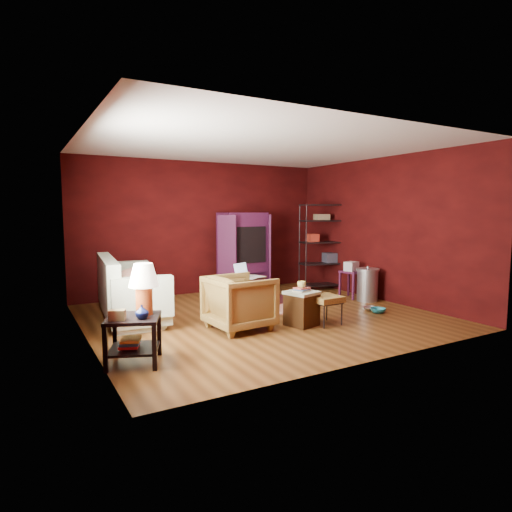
# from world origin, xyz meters

# --- Properties ---
(room) EXTENTS (5.54, 5.04, 2.84)m
(room) POSITION_xyz_m (-0.04, -0.01, 1.40)
(room) COLOR brown
(room) RESTS_ON ground
(sofa) EXTENTS (0.71, 1.96, 0.75)m
(sofa) POSITION_xyz_m (-1.95, 0.95, 0.38)
(sofa) COLOR #B6C2A7
(sofa) RESTS_ON ground
(armchair) EXTENTS (0.87, 0.92, 0.89)m
(armchair) POSITION_xyz_m (-0.67, -0.49, 0.45)
(armchair) COLOR black
(armchair) RESTS_ON ground
(pet_bowl_steel) EXTENTS (0.25, 0.11, 0.25)m
(pet_bowl_steel) POSITION_xyz_m (1.90, -0.56, 0.12)
(pet_bowl_steel) COLOR silver
(pet_bowl_steel) RESTS_ON ground
(pet_bowl_turquoise) EXTENTS (0.27, 0.17, 0.26)m
(pet_bowl_turquoise) POSITION_xyz_m (1.88, -0.78, 0.13)
(pet_bowl_turquoise) COLOR teal
(pet_bowl_turquoise) RESTS_ON ground
(vase) EXTENTS (0.19, 0.19, 0.15)m
(vase) POSITION_xyz_m (-2.35, -1.33, 0.63)
(vase) COLOR #0D1645
(vase) RESTS_ON side_table
(mug) EXTENTS (0.14, 0.12, 0.13)m
(mug) POSITION_xyz_m (0.22, -0.82, 0.66)
(mug) COLOR #DFD86D
(mug) RESTS_ON hamper
(side_table) EXTENTS (0.76, 0.76, 1.15)m
(side_table) POSITION_xyz_m (-2.33, -1.16, 0.69)
(side_table) COLOR black
(side_table) RESTS_ON ground
(sofa_cushions) EXTENTS (1.11, 2.31, 0.93)m
(sofa_cushions) POSITION_xyz_m (-1.97, 0.95, 0.46)
(sofa_cushions) COLOR #B6C2A7
(sofa_cushions) RESTS_ON sofa
(hamper) EXTENTS (0.53, 0.53, 0.61)m
(hamper) POSITION_xyz_m (0.25, -0.79, 0.28)
(hamper) COLOR #472810
(hamper) RESTS_ON ground
(footstool) EXTENTS (0.45, 0.45, 0.45)m
(footstool) POSITION_xyz_m (0.60, -0.93, 0.39)
(footstool) COLOR black
(footstool) RESTS_ON ground
(rug_round) EXTENTS (1.67, 1.67, 0.01)m
(rug_round) POSITION_xyz_m (0.56, 0.66, 0.01)
(rug_round) COLOR beige
(rug_round) RESTS_ON ground
(rug_oriental) EXTENTS (1.43, 1.12, 0.01)m
(rug_oriental) POSITION_xyz_m (0.69, 1.01, 0.02)
(rug_oriental) COLOR #53161E
(rug_oriental) RESTS_ON ground
(laptop_desk) EXTENTS (0.76, 0.67, 0.79)m
(laptop_desk) POSITION_xyz_m (0.16, 0.83, 0.49)
(laptop_desk) COLOR brown
(laptop_desk) RESTS_ON ground
(tv_armoire) EXTENTS (1.35, 0.79, 1.72)m
(tv_armoire) POSITION_xyz_m (0.76, 2.10, 0.90)
(tv_armoire) COLOR #541840
(tv_armoire) RESTS_ON ground
(wire_shelving) EXTENTS (1.00, 0.61, 1.91)m
(wire_shelving) POSITION_xyz_m (2.44, 1.51, 1.05)
(wire_shelving) COLOR #2A2326
(wire_shelving) RESTS_ON ground
(small_stand) EXTENTS (0.45, 0.45, 0.74)m
(small_stand) POSITION_xyz_m (2.36, 0.45, 0.55)
(small_stand) COLOR #541840
(small_stand) RESTS_ON ground
(trash_can) EXTENTS (0.56, 0.56, 0.69)m
(trash_can) POSITION_xyz_m (2.42, 0.05, 0.33)
(trash_can) COLOR #B5B9BE
(trash_can) RESTS_ON ground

